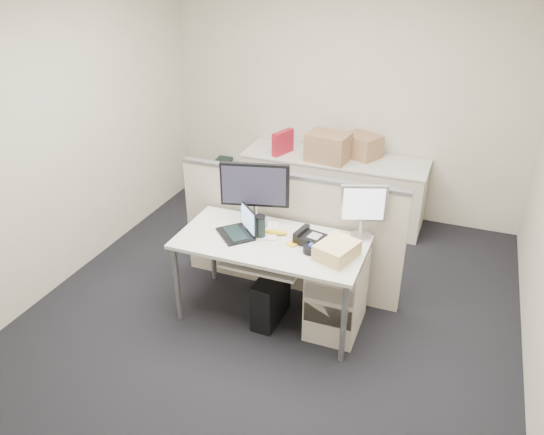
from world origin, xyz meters
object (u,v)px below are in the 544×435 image
at_px(monitor_main, 255,196).
at_px(laptop, 235,222).
at_px(desk_phone, 310,239).
at_px(desk, 271,248).

height_order(monitor_main, laptop, monitor_main).
bearing_deg(monitor_main, desk_phone, -25.28).
height_order(laptop, desk_phone, laptop).
bearing_deg(monitor_main, laptop, -128.65).
xyz_separation_m(monitor_main, laptop, (-0.09, -0.20, -0.16)).
relative_size(laptop, desk_phone, 1.41).
relative_size(monitor_main, laptop, 1.81).
height_order(monitor_main, desk_phone, monitor_main).
relative_size(desk, monitor_main, 2.68).
bearing_deg(desk_phone, desk, -153.05).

